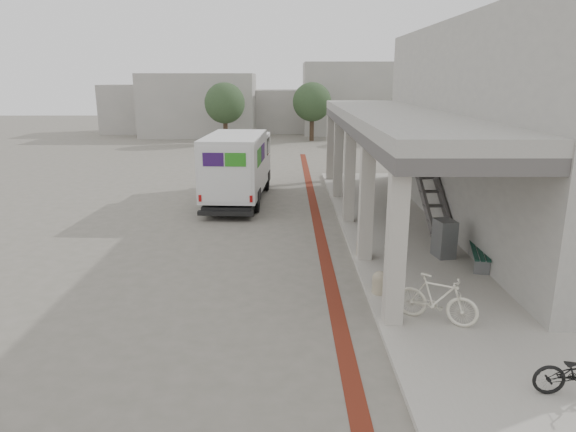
{
  "coord_description": "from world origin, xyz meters",
  "views": [
    {
      "loc": [
        -0.14,
        -13.43,
        5.13
      ],
      "look_at": [
        -0.09,
        -0.37,
        1.6
      ],
      "focal_mm": 32.0,
      "sensor_mm": 36.0,
      "label": 1
    }
  ],
  "objects_px": {
    "bench": "(479,253)",
    "fedex_truck": "(238,165)",
    "bicycle_cream": "(437,299)",
    "utility_cabinet": "(444,238)"
  },
  "relations": [
    {
      "from": "bench",
      "to": "fedex_truck",
      "type": "bearing_deg",
      "value": 146.89
    },
    {
      "from": "fedex_truck",
      "to": "bench",
      "type": "xyz_separation_m",
      "value": [
        7.37,
        -8.08,
        -1.12
      ]
    },
    {
      "from": "bicycle_cream",
      "to": "utility_cabinet",
      "type": "bearing_deg",
      "value": 10.89
    },
    {
      "from": "fedex_truck",
      "to": "bicycle_cream",
      "type": "height_order",
      "value": "fedex_truck"
    },
    {
      "from": "utility_cabinet",
      "to": "bicycle_cream",
      "type": "xyz_separation_m",
      "value": [
        -1.38,
        -4.11,
        -0.02
      ]
    },
    {
      "from": "fedex_truck",
      "to": "bicycle_cream",
      "type": "bearing_deg",
      "value": -62.26
    },
    {
      "from": "bench",
      "to": "utility_cabinet",
      "type": "relative_size",
      "value": 1.76
    },
    {
      "from": "bench",
      "to": "utility_cabinet",
      "type": "bearing_deg",
      "value": 155.51
    },
    {
      "from": "utility_cabinet",
      "to": "bench",
      "type": "bearing_deg",
      "value": -48.93
    },
    {
      "from": "fedex_truck",
      "to": "utility_cabinet",
      "type": "xyz_separation_m",
      "value": [
        6.58,
        -7.44,
        -0.89
      ]
    }
  ]
}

